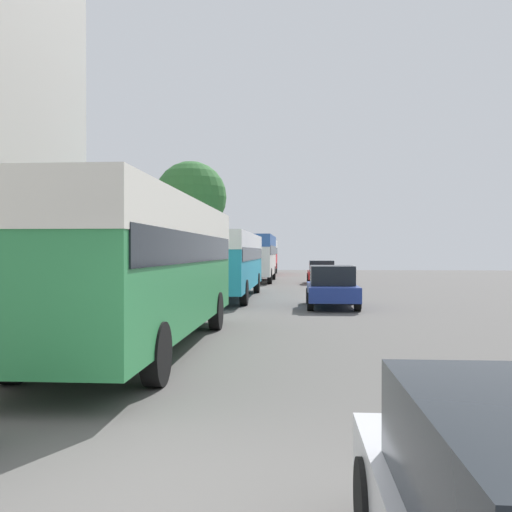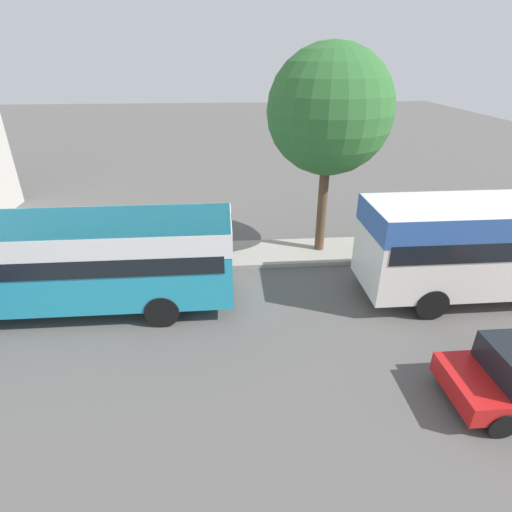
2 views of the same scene
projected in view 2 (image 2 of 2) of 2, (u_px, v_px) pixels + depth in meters
bus_following at (46, 254)px, 11.69m from camera, size 2.60×10.92×2.87m
bus_third_in_line at (512, 237)px, 12.35m from camera, size 2.55×9.18×3.18m
pedestrian_near_curb at (228, 229)px, 15.34m from camera, size 0.33×0.33×1.80m
street_tree at (330, 111)px, 13.63m from camera, size 4.35×4.35×7.41m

